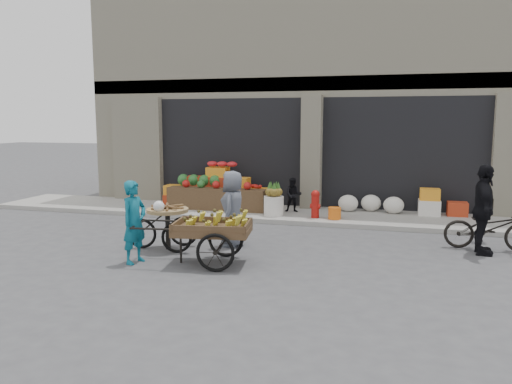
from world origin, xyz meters
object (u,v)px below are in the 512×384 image
(tricycle_cart, at_px, (167,222))
(vendor_grey, at_px, (233,209))
(cyclist, at_px, (483,210))
(fire_hydrant, at_px, (315,203))
(orange_bucket, at_px, (335,213))
(pineapple_bin, at_px, (274,206))
(seated_person, at_px, (293,195))
(vendor_woman, at_px, (134,222))
(bicycle, at_px, (489,228))
(banana_cart, at_px, (210,226))

(tricycle_cart, distance_m, vendor_grey, 1.35)
(tricycle_cart, bearing_deg, cyclist, 2.02)
(fire_hydrant, bearing_deg, orange_bucket, -5.71)
(tricycle_cart, bearing_deg, pineapple_bin, 58.82)
(fire_hydrant, relative_size, tricycle_cart, 0.49)
(fire_hydrant, relative_size, vendor_grey, 0.45)
(seated_person, relative_size, vendor_woman, 0.61)
(pineapple_bin, distance_m, bicycle, 5.22)
(orange_bucket, height_order, banana_cart, banana_cart)
(orange_bucket, bearing_deg, banana_cart, -112.98)
(tricycle_cart, bearing_deg, banana_cart, -42.04)
(orange_bucket, bearing_deg, fire_hydrant, 174.29)
(banana_cart, distance_m, vendor_grey, 1.36)
(pineapple_bin, xyz_separation_m, cyclist, (4.69, -2.22, 0.51))
(vendor_grey, relative_size, cyclist, 0.89)
(pineapple_bin, relative_size, vendor_grey, 0.33)
(fire_hydrant, bearing_deg, pineapple_bin, 177.40)
(seated_person, distance_m, banana_cart, 4.89)
(seated_person, height_order, vendor_grey, vendor_grey)
(fire_hydrant, height_order, seated_person, seated_person)
(cyclist, bearing_deg, bicycle, -25.12)
(pineapple_bin, height_order, seated_person, seated_person)
(vendor_woman, distance_m, cyclist, 6.63)
(pineapple_bin, relative_size, seated_person, 0.56)
(orange_bucket, xyz_separation_m, cyclist, (3.09, -2.12, 0.61))
(pineapple_bin, bearing_deg, vendor_woman, -108.33)
(banana_cart, xyz_separation_m, vendor_grey, (-0.01, 1.35, 0.09))
(bicycle, bearing_deg, tricycle_cart, 106.52)
(seated_person, relative_size, vendor_grey, 0.59)
(pineapple_bin, height_order, vendor_grey, vendor_grey)
(vendor_woman, bearing_deg, tricycle_cart, 5.66)
(vendor_grey, distance_m, bicycle, 5.19)
(fire_hydrant, height_order, banana_cart, banana_cart)
(orange_bucket, bearing_deg, pineapple_bin, 176.42)
(tricycle_cart, bearing_deg, fire_hydrant, 44.57)
(seated_person, bearing_deg, orange_bucket, -40.26)
(seated_person, distance_m, vendor_woman, 5.50)
(orange_bucket, bearing_deg, bicycle, -27.54)
(pineapple_bin, relative_size, banana_cart, 0.22)
(pineapple_bin, distance_m, tricycle_cart, 3.76)
(banana_cart, distance_m, tricycle_cart, 1.42)
(vendor_grey, bearing_deg, fire_hydrant, 152.11)
(seated_person, bearing_deg, banana_cart, -106.60)
(tricycle_cart, height_order, bicycle, tricycle_cart)
(seated_person, bearing_deg, bicycle, -38.28)
(fire_hydrant, bearing_deg, tricycle_cart, -125.48)
(orange_bucket, relative_size, vendor_grey, 0.20)
(pineapple_bin, bearing_deg, cyclist, -25.29)
(pineapple_bin, height_order, fire_hydrant, fire_hydrant)
(vendor_woman, relative_size, bicycle, 0.88)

